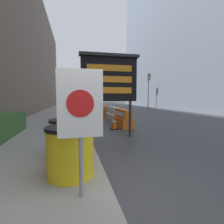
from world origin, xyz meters
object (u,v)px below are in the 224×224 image
at_px(barrel_drum_foreground, 70,151).
at_px(warning_sign, 80,112).
at_px(traffic_cone_near, 114,123).
at_px(message_board, 109,79).
at_px(jersey_barrier_white, 113,114).
at_px(jersey_barrier_orange_far, 105,112).
at_px(traffic_light_far_side, 149,84).
at_px(pedestrian_worker, 92,102).
at_px(barrel_drum_middle, 68,138).
at_px(jersey_barrier_orange_near, 123,119).
at_px(traffic_light_near_curb, 82,84).

relative_size(barrel_drum_foreground, warning_sign, 0.50).
height_order(barrel_drum_foreground, traffic_cone_near, barrel_drum_foreground).
bearing_deg(traffic_cone_near, message_board, -109.42).
distance_m(jersey_barrier_white, jersey_barrier_orange_far, 2.65).
bearing_deg(traffic_cone_near, jersey_barrier_white, 78.37).
relative_size(message_board, traffic_light_far_side, 0.67).
xyz_separation_m(message_board, jersey_barrier_white, (1.21, 4.71, -1.77)).
bearing_deg(warning_sign, pedestrian_worker, 83.20).
xyz_separation_m(barrel_drum_foreground, warning_sign, (0.15, -0.69, 0.73)).
relative_size(barrel_drum_middle, traffic_cone_near, 1.35).
distance_m(barrel_drum_foreground, pedestrian_worker, 13.13).
bearing_deg(jersey_barrier_white, warning_sign, -105.62).
relative_size(traffic_cone_near, traffic_light_far_side, 0.14).
bearing_deg(jersey_barrier_orange_near, warning_sign, -111.15).
bearing_deg(traffic_light_far_side, warning_sign, -116.90).
relative_size(warning_sign, jersey_barrier_orange_near, 0.89).
relative_size(barrel_drum_foreground, traffic_light_near_curb, 0.22).
bearing_deg(jersey_barrier_orange_far, pedestrian_worker, 107.84).
relative_size(message_board, jersey_barrier_white, 1.39).
height_order(barrel_drum_middle, pedestrian_worker, pedestrian_worker).
bearing_deg(jersey_barrier_orange_far, jersey_barrier_orange_near, -90.00).
height_order(barrel_drum_foreground, jersey_barrier_white, barrel_drum_foreground).
distance_m(barrel_drum_foreground, traffic_light_near_curb, 15.06).
distance_m(warning_sign, traffic_light_near_curb, 15.65).
bearing_deg(barrel_drum_foreground, barrel_drum_middle, 93.28).
relative_size(barrel_drum_middle, pedestrian_worker, 0.50).
distance_m(barrel_drum_middle, traffic_cone_near, 4.33).
xyz_separation_m(barrel_drum_middle, traffic_light_far_side, (9.72, 17.07, 2.67)).
distance_m(traffic_light_near_curb, traffic_light_far_side, 9.23).
bearing_deg(jersey_barrier_white, jersey_barrier_orange_near, -90.00).
distance_m(traffic_cone_near, traffic_light_near_curb, 10.38).
relative_size(jersey_barrier_orange_near, traffic_light_far_side, 0.43).
xyz_separation_m(message_board, traffic_light_far_side, (8.30, 14.84, 1.08)).
height_order(traffic_cone_near, pedestrian_worker, pedestrian_worker).
xyz_separation_m(barrel_drum_foreground, pedestrian_worker, (1.79, 13.00, 0.45)).
relative_size(traffic_light_near_curb, pedestrian_worker, 2.23).
xyz_separation_m(traffic_light_near_curb, pedestrian_worker, (0.77, -1.86, -1.78)).
distance_m(barrel_drum_middle, warning_sign, 1.84).
height_order(message_board, pedestrian_worker, message_board).
height_order(message_board, traffic_light_far_side, traffic_light_far_side).
bearing_deg(traffic_light_near_curb, jersey_barrier_white, -77.37).
bearing_deg(barrel_drum_middle, jersey_barrier_white, 69.34).
xyz_separation_m(barrel_drum_foreground, barrel_drum_middle, (-0.06, 0.99, 0.00)).
relative_size(barrel_drum_middle, jersey_barrier_white, 0.40).
bearing_deg(jersey_barrier_orange_near, traffic_light_far_side, 60.43).
relative_size(jersey_barrier_white, traffic_light_near_curb, 0.56).
xyz_separation_m(barrel_drum_foreground, traffic_cone_near, (1.93, 4.83, -0.26)).
distance_m(warning_sign, traffic_cone_near, 5.89).
height_order(warning_sign, message_board, message_board).
relative_size(jersey_barrier_white, jersey_barrier_orange_far, 0.99).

